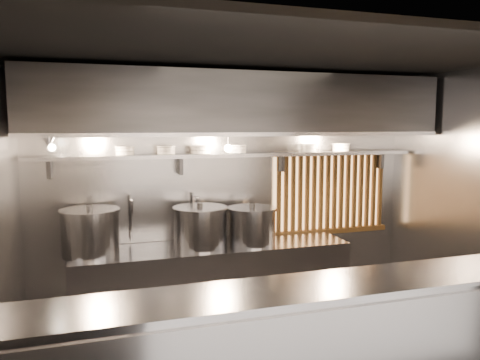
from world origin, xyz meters
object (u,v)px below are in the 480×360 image
stock_pot_right (200,227)px  stock_pot_mid (252,225)px  heat_lamp (49,141)px  stock_pot_left (90,232)px  pendant_bulb (228,148)px

stock_pot_right → stock_pot_mid: bearing=-3.0°
stock_pot_mid → heat_lamp: bearing=-173.5°
heat_lamp → stock_pot_mid: (2.04, 0.23, -0.96)m
stock_pot_mid → stock_pot_right: 0.58m
heat_lamp → stock_pot_left: size_ratio=0.46×
stock_pot_left → stock_pot_mid: bearing=-2.2°
stock_pot_left → stock_pot_right: size_ratio=1.03×
heat_lamp → pendant_bulb: (1.80, 0.35, -0.11)m
pendant_bulb → stock_pot_left: pendant_bulb is taller
pendant_bulb → stock_pot_right: (-0.34, -0.09, -0.84)m
pendant_bulb → stock_pot_mid: (0.24, -0.12, -0.85)m
pendant_bulb → heat_lamp: bearing=-169.0°
pendant_bulb → stock_pot_right: bearing=-165.7°
stock_pot_left → stock_pot_mid: stock_pot_left is taller
stock_pot_mid → pendant_bulb: bearing=153.9°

